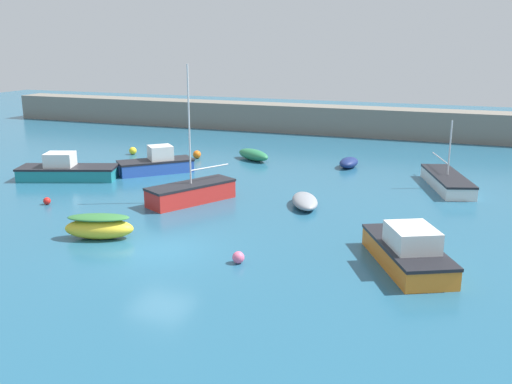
% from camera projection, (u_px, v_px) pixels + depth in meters
% --- Properties ---
extents(ground_plane, '(120.00, 120.00, 0.20)m').
position_uv_depth(ground_plane, '(160.00, 253.00, 23.00)').
color(ground_plane, '#235B7A').
extents(harbor_breakwater, '(67.93, 2.92, 2.47)m').
position_uv_depth(harbor_breakwater, '(335.00, 120.00, 51.38)').
color(harbor_breakwater, slate).
rests_on(harbor_breakwater, ground_plane).
extents(dinghy_near_pier, '(1.25, 2.27, 0.65)m').
position_uv_depth(dinghy_near_pier, '(349.00, 163.00, 37.97)').
color(dinghy_near_pier, navy).
rests_on(dinghy_near_pier, ground_plane).
extents(open_tender_yellow, '(2.27, 3.20, 0.60)m').
position_uv_depth(open_tender_yellow, '(305.00, 201.00, 28.99)').
color(open_tender_yellow, gray).
rests_on(open_tender_yellow, ground_plane).
extents(motorboat_grey_hull, '(6.15, 3.84, 1.65)m').
position_uv_depth(motorboat_grey_hull, '(67.00, 170.00, 34.61)').
color(motorboat_grey_hull, teal).
rests_on(motorboat_grey_hull, ground_plane).
extents(rowboat_white_midwater, '(3.21, 2.64, 0.78)m').
position_uv_depth(rowboat_white_midwater, '(253.00, 155.00, 40.21)').
color(rowboat_white_midwater, '#287A4C').
rests_on(rowboat_white_midwater, ground_plane).
extents(sailboat_twin_hulled, '(3.36, 6.42, 3.89)m').
position_uv_depth(sailboat_twin_hulled, '(447.00, 181.00, 32.67)').
color(sailboat_twin_hulled, white).
rests_on(sailboat_twin_hulled, ground_plane).
extents(rowboat_with_red_cover, '(3.16, 2.02, 1.06)m').
position_uv_depth(rowboat_with_red_cover, '(99.00, 227.00, 24.28)').
color(rowboat_with_red_cover, yellow).
rests_on(rowboat_with_red_cover, ground_plane).
extents(motorboat_with_cabin, '(4.59, 4.50, 1.73)m').
position_uv_depth(motorboat_with_cabin, '(157.00, 163.00, 36.38)').
color(motorboat_with_cabin, '#2D56B7').
rests_on(motorboat_with_cabin, ground_plane).
extents(cabin_cruiser_white, '(4.05, 5.42, 1.63)m').
position_uv_depth(cabin_cruiser_white, '(408.00, 251.00, 21.28)').
color(cabin_cruiser_white, orange).
rests_on(cabin_cruiser_white, ground_plane).
extents(sailboat_tall_mast, '(3.68, 4.96, 7.10)m').
position_uv_depth(sailboat_tall_mast, '(191.00, 192.00, 29.75)').
color(sailboat_tall_mast, red).
rests_on(sailboat_tall_mast, ground_plane).
extents(mooring_buoy_red, '(0.38, 0.38, 0.38)m').
position_uv_depth(mooring_buoy_red, '(47.00, 201.00, 29.41)').
color(mooring_buoy_red, red).
rests_on(mooring_buoy_red, ground_plane).
extents(mooring_buoy_orange, '(0.58, 0.58, 0.58)m').
position_uv_depth(mooring_buoy_orange, '(197.00, 154.00, 40.82)').
color(mooring_buoy_orange, orange).
rests_on(mooring_buoy_orange, ground_plane).
extents(mooring_buoy_pink, '(0.47, 0.47, 0.47)m').
position_uv_depth(mooring_buoy_pink, '(238.00, 257.00, 21.65)').
color(mooring_buoy_pink, '#EA668C').
rests_on(mooring_buoy_pink, ground_plane).
extents(mooring_buoy_yellow, '(0.56, 0.56, 0.56)m').
position_uv_depth(mooring_buoy_yellow, '(133.00, 151.00, 42.24)').
color(mooring_buoy_yellow, yellow).
rests_on(mooring_buoy_yellow, ground_plane).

